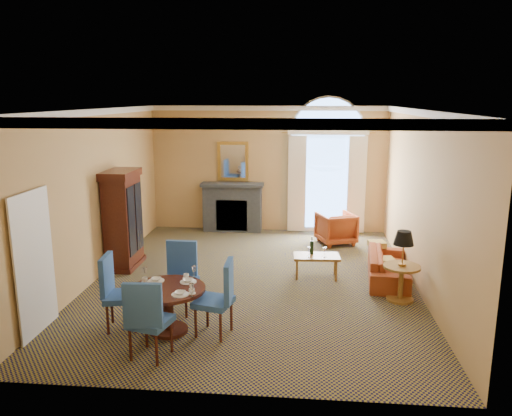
# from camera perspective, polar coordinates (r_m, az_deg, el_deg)

# --- Properties ---
(ground) EXTENTS (7.50, 7.50, 0.00)m
(ground) POSITION_cam_1_polar(r_m,az_deg,el_deg) (9.60, -0.29, -8.24)
(ground) COLOR #141239
(ground) RESTS_ON ground
(room_envelope) EXTENTS (6.04, 7.52, 3.45)m
(room_envelope) POSITION_cam_1_polar(r_m,az_deg,el_deg) (9.69, -0.06, 7.22)
(room_envelope) COLOR tan
(room_envelope) RESTS_ON ground
(armoire) EXTENTS (0.57, 1.01, 1.99)m
(armoire) POSITION_cam_1_polar(r_m,az_deg,el_deg) (10.46, -14.97, -1.42)
(armoire) COLOR #34130B
(armoire) RESTS_ON ground
(dining_table) EXTENTS (1.10, 1.10, 0.89)m
(dining_table) POSITION_cam_1_polar(r_m,az_deg,el_deg) (7.54, -10.01, -10.18)
(dining_table) COLOR #34130B
(dining_table) RESTS_ON ground
(dining_chair_north) EXTENTS (0.59, 0.59, 1.13)m
(dining_chair_north) POSITION_cam_1_polar(r_m,az_deg,el_deg) (8.26, -8.60, -7.18)
(dining_chair_north) COLOR #265098
(dining_chair_north) RESTS_ON ground
(dining_chair_south) EXTENTS (0.61, 0.61, 1.13)m
(dining_chair_south) POSITION_cam_1_polar(r_m,az_deg,el_deg) (6.77, -12.37, -11.89)
(dining_chair_south) COLOR #265098
(dining_chair_south) RESTS_ON ground
(dining_chair_east) EXTENTS (0.61, 0.61, 1.13)m
(dining_chair_east) POSITION_cam_1_polar(r_m,az_deg,el_deg) (7.32, -4.05, -9.70)
(dining_chair_east) COLOR #265098
(dining_chair_east) RESTS_ON ground
(dining_chair_west) EXTENTS (0.60, 0.60, 1.13)m
(dining_chair_west) POSITION_cam_1_polar(r_m,az_deg,el_deg) (7.81, -15.84, -8.70)
(dining_chair_west) COLOR #265098
(dining_chair_west) RESTS_ON ground
(sofa) EXTENTS (0.90, 1.89, 0.53)m
(sofa) POSITION_cam_1_polar(r_m,az_deg,el_deg) (9.88, 14.86, -6.43)
(sofa) COLOR #A1411D
(sofa) RESTS_ON ground
(armchair) EXTENTS (1.04, 1.05, 0.74)m
(armchair) POSITION_cam_1_polar(r_m,az_deg,el_deg) (11.98, 9.12, -2.29)
(armchair) COLOR #A1411D
(armchair) RESTS_ON ground
(coffee_table) EXTENTS (0.90, 0.54, 0.79)m
(coffee_table) POSITION_cam_1_polar(r_m,az_deg,el_deg) (9.68, 6.89, -5.54)
(coffee_table) COLOR olive
(coffee_table) RESTS_ON ground
(side_table) EXTENTS (0.62, 0.62, 1.21)m
(side_table) POSITION_cam_1_polar(r_m,az_deg,el_deg) (8.80, 16.40, -5.53)
(side_table) COLOR olive
(side_table) RESTS_ON ground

